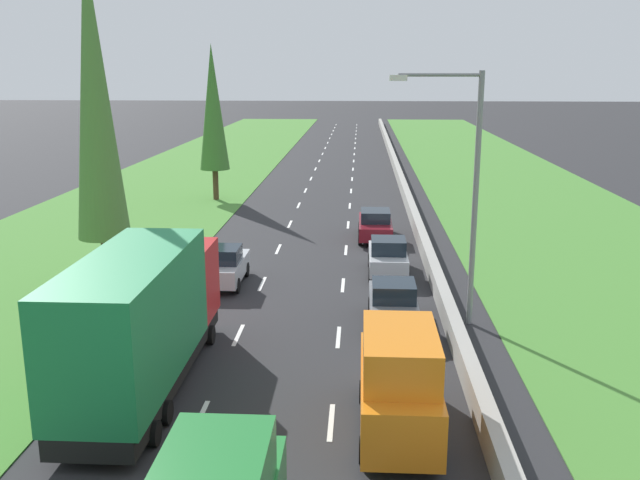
% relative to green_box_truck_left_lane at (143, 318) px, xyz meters
% --- Properties ---
extents(ground_plane, '(300.00, 300.00, 0.00)m').
position_rel_green_box_truck_left_lane_xyz_m(ground_plane, '(3.67, 43.33, -2.18)').
color(ground_plane, '#28282B').
rests_on(ground_plane, ground).
extents(grass_verge_left, '(14.00, 140.00, 0.04)m').
position_rel_green_box_truck_left_lane_xyz_m(grass_verge_left, '(-8.98, 43.33, -2.16)').
color(grass_verge_left, '#478433').
rests_on(grass_verge_left, ground).
extents(grass_verge_right, '(14.00, 140.00, 0.04)m').
position_rel_green_box_truck_left_lane_xyz_m(grass_verge_right, '(18.02, 43.33, -2.16)').
color(grass_verge_right, '#478433').
rests_on(grass_verge_right, ground).
extents(median_barrier, '(0.44, 120.00, 0.85)m').
position_rel_green_box_truck_left_lane_xyz_m(median_barrier, '(9.37, 43.33, -1.76)').
color(median_barrier, '#9E9B93').
rests_on(median_barrier, ground).
extents(lane_markings, '(3.64, 116.00, 0.01)m').
position_rel_green_box_truck_left_lane_xyz_m(lane_markings, '(3.67, 43.33, -2.18)').
color(lane_markings, white).
rests_on(lane_markings, ground).
extents(green_box_truck_left_lane, '(2.46, 9.40, 4.18)m').
position_rel_green_box_truck_left_lane_xyz_m(green_box_truck_left_lane, '(0.00, 0.00, 0.00)').
color(green_box_truck_left_lane, black).
rests_on(green_box_truck_left_lane, ground).
extents(orange_van_right_lane, '(1.96, 4.90, 2.82)m').
position_rel_green_box_truck_left_lane_xyz_m(orange_van_right_lane, '(7.13, -2.10, -0.78)').
color(orange_van_right_lane, orange).
rests_on(orange_van_right_lane, ground).
extents(silver_hatchback_left_lane, '(1.74, 3.90, 1.72)m').
position_rel_green_box_truck_left_lane_xyz_m(silver_hatchback_left_lane, '(0.28, 10.15, -1.35)').
color(silver_hatchback_left_lane, silver).
rests_on(silver_hatchback_left_lane, ground).
extents(grey_hatchback_right_lane_third, '(1.74, 3.90, 1.72)m').
position_rel_green_box_truck_left_lane_xyz_m(grey_hatchback_right_lane_third, '(7.34, 5.58, -1.35)').
color(grey_hatchback_right_lane_third, slate).
rests_on(grey_hatchback_right_lane_third, ground).
extents(silver_hatchback_right_lane, '(1.74, 3.90, 1.72)m').
position_rel_green_box_truck_left_lane_xyz_m(silver_hatchback_right_lane, '(7.39, 12.09, -1.35)').
color(silver_hatchback_right_lane, silver).
rests_on(silver_hatchback_right_lane, ground).
extents(maroon_sedan_right_lane, '(1.82, 4.50, 1.64)m').
position_rel_green_box_truck_left_lane_xyz_m(maroon_sedan_right_lane, '(6.95, 18.83, -1.37)').
color(maroon_sedan_right_lane, maroon).
rests_on(maroon_sedan_right_lane, ground).
extents(poplar_tree_second, '(2.15, 2.15, 13.97)m').
position_rel_green_box_truck_left_lane_xyz_m(poplar_tree_second, '(-4.55, 9.50, 5.86)').
color(poplar_tree_second, '#4C3823').
rests_on(poplar_tree_second, ground).
extents(poplar_tree_third, '(2.07, 2.07, 10.80)m').
position_rel_green_box_truck_left_lane_xyz_m(poplar_tree_third, '(-4.13, 30.06, 4.26)').
color(poplar_tree_third, '#4C3823').
rests_on(poplar_tree_third, ground).
extents(street_light_mast, '(3.20, 0.28, 9.00)m').
position_rel_green_box_truck_left_lane_xyz_m(street_light_mast, '(9.79, 5.99, 3.05)').
color(street_light_mast, gray).
rests_on(street_light_mast, ground).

